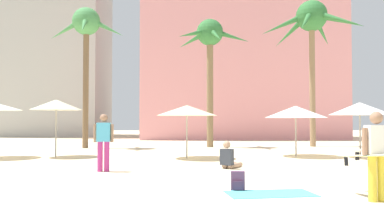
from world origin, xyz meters
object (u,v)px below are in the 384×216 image
Objects in this scene: cafe_umbrella_5 at (187,110)px; beach_towel at (270,194)px; backpack at (238,181)px; palm_tree_left at (210,43)px; palm_tree_center at (312,24)px; person_mid_left at (104,140)px; person_far_right at (229,159)px; palm_tree_far_left at (86,31)px; cafe_umbrella_6 at (360,109)px; cafe_umbrella_2 at (296,112)px; cafe_umbrella_7 at (56,105)px; person_far_left at (379,153)px.

cafe_umbrella_5 is 1.38× the size of beach_towel.
palm_tree_left is at bearing -175.17° from backpack.
palm_tree_center is 5.08× the size of person_mid_left.
person_far_right is (-0.09, -10.52, -5.83)m from palm_tree_left.
palm_tree_far_left is 19.00× the size of backpack.
palm_tree_far_left reaches higher than cafe_umbrella_6.
palm_tree_far_left is at bearing 154.44° from cafe_umbrella_6.
cafe_umbrella_2 is at bearing 121.61° from person_mid_left.
palm_tree_center is 3.61× the size of cafe_umbrella_7.
cafe_umbrella_5 reaches higher than backpack.
person_far_right is at bearing -148.42° from cafe_umbrella_6.
cafe_umbrella_5 is 1.44× the size of person_mid_left.
cafe_umbrella_2 is (10.39, -5.47, -4.72)m from palm_tree_far_left.
palm_tree_left is at bearing 90.93° from beach_towel.
palm_tree_far_left is 15.01m from cafe_umbrella_6.
palm_tree_left reaches higher than person_mid_left.
palm_tree_center reaches higher than person_far_left.
cafe_umbrella_2 is 8.93m from person_mid_left.
palm_tree_center reaches higher than person_mid_left.
cafe_umbrella_5 is at bearing -167.69° from person_far_left.
palm_tree_left is at bearing 41.69° from cafe_umbrella_7.
palm_tree_center reaches higher than backpack.
cafe_umbrella_2 is 1.54× the size of person_mid_left.
cafe_umbrella_6 is 1.39× the size of beach_towel.
person_far_right is at bearing -120.10° from palm_tree_center.
palm_tree_far_left is at bearing 152.25° from cafe_umbrella_2.
beach_towel is 1.04× the size of person_mid_left.
palm_tree_left is 8.27m from cafe_umbrella_5.
beach_towel is at bearing -109.07° from cafe_umbrella_2.
cafe_umbrella_6 is 6.01× the size of backpack.
person_far_right is at bearing 97.53° from person_mid_left.
person_far_left is at bearing 48.96° from person_mid_left.
cafe_umbrella_5 is at bearing 101.64° from beach_towel.
cafe_umbrella_5 is at bearing -101.45° from palm_tree_left.
cafe_umbrella_2 is at bearing -61.82° from palm_tree_left.
person_far_left is at bearing -68.60° from cafe_umbrella_5.
cafe_umbrella_2 is 1.02× the size of person_far_left.
person_mid_left is at bearing -109.48° from palm_tree_left.
palm_tree_far_left is 18.71m from person_far_left.
palm_tree_center is at bearing 156.78° from person_far_left.
cafe_umbrella_5 is at bearing 145.81° from person_mid_left.
palm_tree_left reaches higher than beach_towel.
person_far_left is (9.10, -9.76, -1.30)m from cafe_umbrella_7.
cafe_umbrella_2 is at bearing -27.75° from palm_tree_far_left.
cafe_umbrella_6 is 10.77m from person_mid_left.
backpack is (-0.37, -14.62, -5.94)m from palm_tree_left.
palm_tree_center is at bearing 162.53° from backpack.
cafe_umbrella_2 reaches higher than person_far_left.
palm_tree_center is (13.30, 1.09, 0.73)m from palm_tree_far_left.
cafe_umbrella_7 reaches higher than beach_towel.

